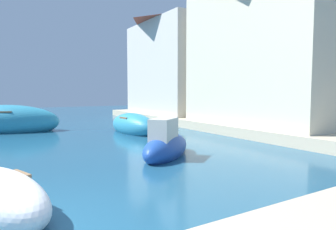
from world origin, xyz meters
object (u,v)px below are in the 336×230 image
(waterfront_building_main, at_px, (271,44))
(moored_boat_1, at_px, (133,126))
(moored_boat_3, at_px, (5,122))
(moored_boat_4, at_px, (166,146))
(waterfront_building_annex, at_px, (177,62))

(waterfront_building_main, bearing_deg, moored_boat_1, 150.04)
(moored_boat_3, height_order, moored_boat_4, moored_boat_3)
(moored_boat_3, height_order, waterfront_building_annex, waterfront_building_annex)
(moored_boat_4, distance_m, waterfront_building_main, 9.52)
(waterfront_building_annex, bearing_deg, moored_boat_1, -139.36)
(waterfront_building_annex, bearing_deg, moored_boat_3, -172.78)
(waterfront_building_main, bearing_deg, moored_boat_4, -163.09)
(moored_boat_3, bearing_deg, moored_boat_1, -13.95)
(moored_boat_1, bearing_deg, moored_boat_4, -18.05)
(moored_boat_1, relative_size, moored_boat_3, 0.66)
(waterfront_building_annex, bearing_deg, moored_boat_4, -124.58)
(moored_boat_4, relative_size, waterfront_building_main, 0.35)
(waterfront_building_main, distance_m, waterfront_building_annex, 9.27)
(moored_boat_3, relative_size, moored_boat_4, 1.99)
(moored_boat_1, height_order, moored_boat_3, moored_boat_3)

